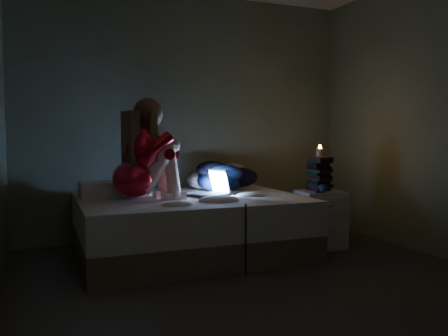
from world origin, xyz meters
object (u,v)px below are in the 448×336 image
laptop (208,182)px  phone (320,192)px  woman (133,149)px  nightstand (320,219)px  candle (320,153)px  bed (190,226)px

laptop → phone: (1.05, -0.24, -0.11)m
woman → nightstand: bearing=-13.7°
woman → candle: bearing=-12.1°
candle → phone: candle is taller
bed → woman: bearing=-168.4°
laptop → phone: laptop is taller
woman → candle: woman is taller
laptop → candle: bearing=-29.7°
woman → nightstand: woman is taller
nightstand → phone: phone is taller
bed → candle: candle is taller
nightstand → phone: size_ratio=3.97×
nightstand → bed: bearing=178.2°
phone → candle: bearing=81.8°
nightstand → candle: 0.65m
bed → woman: 0.89m
nightstand → candle: bearing=77.6°
candle → bed: bearing=174.0°
laptop → nightstand: laptop is taller
laptop → nightstand: 1.19m
bed → woman: (-0.53, -0.11, 0.71)m
laptop → nightstand: size_ratio=0.64×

